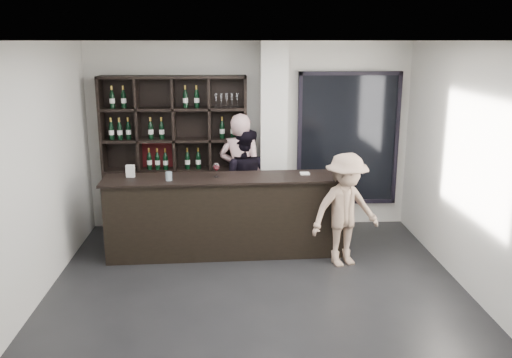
{
  "coord_description": "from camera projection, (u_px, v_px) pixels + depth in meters",
  "views": [
    {
      "loc": [
        -0.3,
        -5.63,
        2.9
      ],
      "look_at": [
        0.02,
        1.1,
        1.18
      ],
      "focal_mm": 38.0,
      "sensor_mm": 36.0,
      "label": 1
    }
  ],
  "objects": [
    {
      "name": "glass_panel",
      "position": [
        348.0,
        139.0,
        8.51
      ],
      "size": [
        1.6,
        0.08,
        2.1
      ],
      "color": "black",
      "rests_on": "floor"
    },
    {
      "name": "wine_shelf",
      "position": [
        175.0,
        155.0,
        8.31
      ],
      "size": [
        2.2,
        0.35,
        2.4
      ],
      "primitive_type": null,
      "color": "black",
      "rests_on": "floor"
    },
    {
      "name": "taster_black",
      "position": [
        244.0,
        181.0,
        8.29
      ],
      "size": [
        0.92,
        0.79,
        1.63
      ],
      "primitive_type": "imported",
      "rotation": [
        0.0,
        0.0,
        2.9
      ],
      "color": "black",
      "rests_on": "floor"
    },
    {
      "name": "card_stand",
      "position": [
        130.0,
        171.0,
        7.32
      ],
      "size": [
        0.12,
        0.07,
        0.17
      ],
      "primitive_type": "cube",
      "rotation": [
        0.0,
        0.0,
        -0.14
      ],
      "color": "white",
      "rests_on": "tasting_counter"
    },
    {
      "name": "structural_column",
      "position": [
        273.0,
        139.0,
        8.22
      ],
      "size": [
        0.4,
        0.4,
        2.9
      ],
      "primitive_type": "cube",
      "color": "silver",
      "rests_on": "floor"
    },
    {
      "name": "napkin_stack",
      "position": [
        305.0,
        173.0,
        7.5
      ],
      "size": [
        0.12,
        0.12,
        0.02
      ],
      "primitive_type": "cube",
      "rotation": [
        0.0,
        0.0,
        -0.0
      ],
      "color": "white",
      "rests_on": "tasting_counter"
    },
    {
      "name": "taster_pink",
      "position": [
        241.0,
        174.0,
        8.26
      ],
      "size": [
        0.78,
        0.63,
        1.86
      ],
      "primitive_type": "imported",
      "rotation": [
        0.0,
        0.0,
        2.83
      ],
      "color": "beige",
      "rests_on": "floor"
    },
    {
      "name": "customer",
      "position": [
        345.0,
        210.0,
        7.06
      ],
      "size": [
        1.11,
        0.85,
        1.51
      ],
      "primitive_type": "imported",
      "rotation": [
        0.0,
        0.0,
        0.34
      ],
      "color": "gray",
      "rests_on": "floor"
    },
    {
      "name": "tasting_counter",
      "position": [
        228.0,
        216.0,
        7.48
      ],
      "size": [
        3.36,
        0.69,
        1.11
      ],
      "rotation": [
        0.0,
        0.0,
        0.04
      ],
      "color": "black",
      "rests_on": "floor"
    },
    {
      "name": "spit_cup",
      "position": [
        169.0,
        176.0,
        7.15
      ],
      "size": [
        0.1,
        0.1,
        0.12
      ],
      "primitive_type": "cylinder",
      "rotation": [
        0.0,
        0.0,
        0.2
      ],
      "color": "#C9E7F8",
      "rests_on": "tasting_counter"
    },
    {
      "name": "floor",
      "position": [
        259.0,
        303.0,
        6.18
      ],
      "size": [
        5.0,
        5.5,
        0.01
      ],
      "primitive_type": "cube",
      "color": "black",
      "rests_on": "ground"
    },
    {
      "name": "wine_glass",
      "position": [
        216.0,
        169.0,
        7.32
      ],
      "size": [
        0.1,
        0.1,
        0.22
      ],
      "primitive_type": null,
      "rotation": [
        0.0,
        0.0,
        -0.04
      ],
      "color": "white",
      "rests_on": "tasting_counter"
    }
  ]
}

